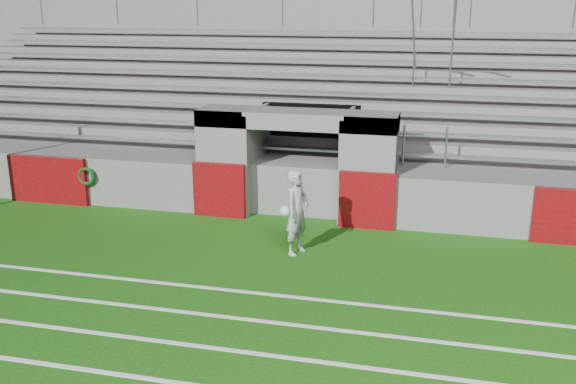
# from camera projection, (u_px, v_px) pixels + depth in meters

# --- Properties ---
(ground) EXTENTS (90.00, 90.00, 0.00)m
(ground) POSITION_uv_depth(u_px,v_px,m) (257.00, 270.00, 12.64)
(ground) COLOR #164E0D
(ground) RESTS_ON ground
(stadium_structure) EXTENTS (26.00, 8.48, 5.42)m
(stadium_structure) POSITION_uv_depth(u_px,v_px,m) (329.00, 123.00, 19.63)
(stadium_structure) COLOR #615E5C
(stadium_structure) RESTS_ON ground
(goalkeeper_with_ball) EXTENTS (0.64, 0.76, 1.80)m
(goalkeeper_with_ball) POSITION_uv_depth(u_px,v_px,m) (297.00, 212.00, 13.26)
(goalkeeper_with_ball) COLOR #9FA5A8
(goalkeeper_with_ball) RESTS_ON ground
(hose_coil) EXTENTS (0.50, 0.14, 0.52)m
(hose_coil) POSITION_uv_depth(u_px,v_px,m) (87.00, 177.00, 16.34)
(hose_coil) COLOR #0D4318
(hose_coil) RESTS_ON ground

